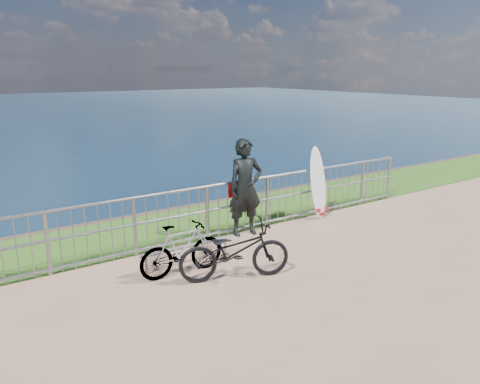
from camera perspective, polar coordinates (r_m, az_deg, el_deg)
grass_strip at (r=10.61m, az=-4.67°, el=-3.48°), size 120.00×120.00×0.00m
railing at (r=9.55m, az=-1.38°, el=-1.94°), size 10.06×0.10×1.13m
surfer at (r=9.49m, az=0.67°, el=0.55°), size 0.79×0.59×1.99m
surfboard at (r=10.77m, az=9.53°, el=0.79°), size 0.44×0.40×1.66m
bicycle_near at (r=7.60m, az=-0.67°, el=-7.20°), size 1.93×1.22×0.96m
bicycle_far at (r=7.83m, az=-7.10°, el=-6.92°), size 1.50×0.47×0.89m
bike_rack at (r=8.24m, az=-6.41°, el=-6.87°), size 1.75×0.05×0.36m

